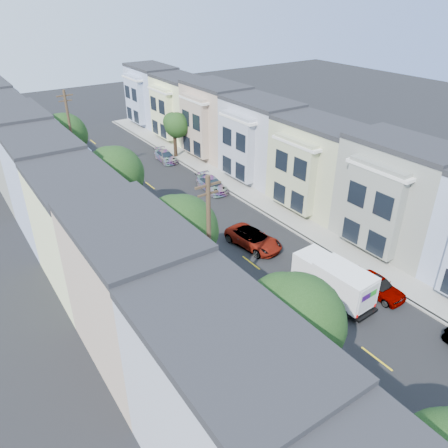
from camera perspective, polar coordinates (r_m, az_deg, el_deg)
The scene contains 24 objects.
ground at distance 30.60m, azimuth 10.48°, elevation -10.22°, with size 160.00×160.00×0.00m, color black.
road_slab at distance 40.60m, azimuth -4.15°, elevation 0.79°, with size 12.00×70.00×0.02m, color black.
curb_left at distance 38.33m, azimuth -11.97°, elevation -1.52°, with size 0.30×70.00×0.15m, color gray.
curb_right at distance 43.54m, azimuth 2.73°, elevation 2.96°, with size 0.30×70.00×0.15m, color gray.
sidewalk_left at distance 37.96m, azimuth -13.76°, elevation -2.07°, with size 2.60×70.00×0.15m, color gray.
sidewalk_right at distance 44.26m, azimuth 4.08°, elevation 3.37°, with size 2.60×70.00×0.15m, color gray.
centerline at distance 40.60m, azimuth -4.15°, elevation 0.78°, with size 0.12×70.00×0.01m, color gold.
townhouse_row_left at distance 37.15m, azimuth -19.17°, elevation -3.80°, with size 5.00×70.00×8.50m, color #B6BB8E.
townhouse_row_right at distance 46.54m, azimuth 7.79°, elevation 4.39°, with size 5.00×70.00×8.50m, color #B6BB8E.
tree_b at distance 20.89m, azimuth 9.11°, elevation -12.69°, with size 4.70×4.70×7.68m.
tree_c at distance 28.05m, azimuth -5.62°, elevation -0.94°, with size 4.70×4.70×7.54m.
tree_d at distance 37.32m, azimuth -14.08°, elevation 6.26°, with size 4.70×4.70×7.63m.
tree_e at distance 50.44m, azimuth -20.12°, elevation 10.79°, with size 4.70×4.70×7.26m.
tree_far_r at distance 54.72m, azimuth -6.25°, elevation 12.64°, with size 3.10×3.10×5.55m.
utility_pole_near at distance 25.56m, azimuth -1.93°, elevation -4.08°, with size 1.60×0.26×10.00m.
utility_pole_far at distance 47.73m, azimuth -19.21°, elevation 10.31°, with size 1.60×0.26×10.00m.
fedex_truck at distance 30.63m, azimuth 14.12°, elevation -7.04°, with size 2.21×5.73×2.75m.
lead_sedan at distance 35.88m, azimuth 3.88°, elevation -1.98°, with size 2.34×5.08×1.41m, color black.
parked_left_b at distance 23.97m, azimuth 14.57°, elevation -22.25°, with size 2.03×4.84×1.45m, color black.
parked_left_c at distance 27.09m, azimuth 4.21°, elevation -13.94°, with size 2.23×4.83×1.34m, color #ADADAD.
parked_left_d at distance 36.27m, azimuth -8.74°, elevation -1.94°, with size 2.27×4.93×1.37m, color #360C16.
parked_right_b at distance 32.38m, azimuth 19.29°, elevation -7.53°, with size 1.67×4.37×1.42m, color #BDBDBD.
parked_right_c at distance 45.89m, azimuth -1.60°, elevation 5.20°, with size 1.87×4.44×1.33m, color black.
parked_right_d at distance 54.42m, azimuth -7.65°, elevation 8.76°, with size 1.71×4.07×1.22m, color #090B33.
Camera 1 is at (-17.63, -16.25, 19.02)m, focal length 35.00 mm.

